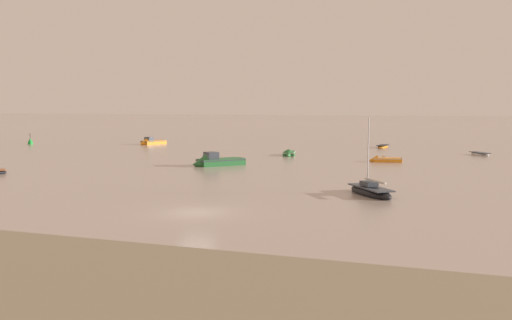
# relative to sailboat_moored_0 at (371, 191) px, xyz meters

# --- Properties ---
(ground_plane) EXTENTS (800.00, 800.00, 0.00)m
(ground_plane) POSITION_rel_sailboat_moored_0_xyz_m (-10.44, -11.62, -0.29)
(ground_plane) COLOR gray
(sailboat_moored_0) EXTENTS (5.02, 5.93, 6.70)m
(sailboat_moored_0) POSITION_rel_sailboat_moored_0_xyz_m (0.00, 0.00, 0.00)
(sailboat_moored_0) COLOR black
(sailboat_moored_0) RESTS_ON ground
(motorboat_moored_0) EXTENTS (6.24, 6.57, 2.56)m
(motorboat_moored_0) POSITION_rel_sailboat_moored_0_xyz_m (-21.35, 16.51, 0.10)
(motorboat_moored_0) COLOR #23602D
(motorboat_moored_0) RESTS_ON ground
(rowboat_moored_0) EXTENTS (2.05, 4.49, 0.68)m
(rowboat_moored_0) POSITION_rel_sailboat_moored_0_xyz_m (-4.67, 53.57, -0.10)
(rowboat_moored_0) COLOR orange
(rowboat_moored_0) RESTS_ON ground
(motorboat_moored_1) EXTENTS (4.47, 2.40, 1.46)m
(motorboat_moored_1) POSITION_rel_sailboat_moored_0_xyz_m (-2.02, 28.21, -0.09)
(motorboat_moored_1) COLOR orange
(motorboat_moored_1) RESTS_ON ground
(motorboat_moored_2) EXTENTS (2.45, 4.80, 1.57)m
(motorboat_moored_2) POSITION_rel_sailboat_moored_0_xyz_m (-16.19, 32.77, -0.07)
(motorboat_moored_2) COLOR #23602D
(motorboat_moored_2) RESTS_ON ground
(rowboat_moored_3) EXTENTS (3.20, 3.92, 0.60)m
(rowboat_moored_3) POSITION_rel_sailboat_moored_0_xyz_m (10.82, 43.15, -0.13)
(rowboat_moored_3) COLOR white
(rowboat_moored_3) RESTS_ON ground
(motorboat_moored_4) EXTENTS (3.89, 5.97, 2.15)m
(motorboat_moored_4) POSITION_rel_sailboat_moored_0_xyz_m (-48.01, 47.51, 0.03)
(motorboat_moored_4) COLOR orange
(motorboat_moored_4) RESTS_ON ground
(channel_buoy) EXTENTS (0.90, 0.90, 2.30)m
(channel_buoy) POSITION_rel_sailboat_moored_0_xyz_m (-70.19, 40.33, 0.17)
(channel_buoy) COLOR #198C2D
(channel_buoy) RESTS_ON ground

